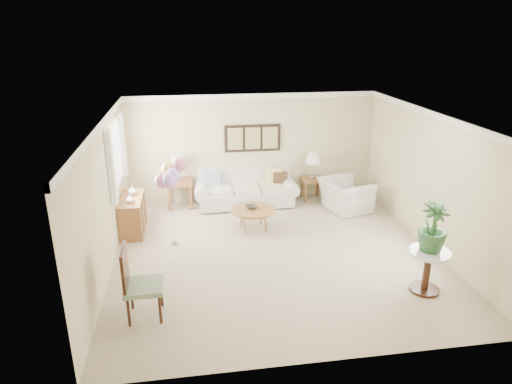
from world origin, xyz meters
TOP-DOWN VIEW (x-y plane):
  - ground_plane at (0.00, 0.00)m, footprint 6.00×6.00m
  - room_shell at (-0.11, 0.09)m, footprint 6.04×6.04m
  - wall_art_triptych at (0.00, 2.96)m, footprint 1.35×0.06m
  - sofa at (-0.23, 2.63)m, footprint 2.45×0.95m
  - end_table_left at (-1.79, 2.70)m, footprint 0.61×0.56m
  - end_table_right at (1.43, 2.71)m, footprint 0.51×0.46m
  - lamp_left at (-1.79, 2.70)m, footprint 0.34×0.34m
  - lamp_right at (1.43, 2.71)m, footprint 0.36×0.36m
  - coffee_table at (-0.25, 1.17)m, footprint 0.92×0.92m
  - decor_bowl at (-0.29, 1.20)m, footprint 0.31×0.31m
  - armchair at (2.04, 1.95)m, footprint 1.19×1.29m
  - side_table at (2.15, -1.62)m, footprint 0.66×0.66m
  - potted_plant at (2.17, -1.59)m, footprint 0.52×0.52m
  - accent_chair at (-2.37, -1.63)m, footprint 0.56×0.56m
  - credenza at (-2.76, 1.50)m, footprint 0.46×1.20m
  - vase_white at (-2.74, 1.20)m, footprint 0.23×0.23m
  - vase_sage at (-2.74, 1.68)m, footprint 0.24×0.24m
  - balloon_cluster at (-1.90, 0.70)m, footprint 0.60×0.52m

SIDE VIEW (x-z plane):
  - ground_plane at x=0.00m, z-range 0.00..0.00m
  - sofa at x=-0.23m, z-range -0.10..0.81m
  - armchair at x=2.04m, z-range 0.00..0.71m
  - credenza at x=-2.76m, z-range 0.00..0.74m
  - coffee_table at x=-0.25m, z-range 0.20..0.66m
  - end_table_right at x=1.43m, z-range 0.19..0.74m
  - decor_bowl at x=-0.29m, z-range 0.47..0.53m
  - side_table at x=2.15m, z-range 0.18..0.90m
  - end_table_left at x=-1.79m, z-range 0.23..0.90m
  - accent_chair at x=-2.37m, z-range 0.02..1.15m
  - vase_white at x=-2.74m, z-range 0.74..0.92m
  - vase_sage at x=-2.74m, z-range 0.74..0.93m
  - lamp_right at x=1.43m, z-range 0.73..1.37m
  - potted_plant at x=2.17m, z-range 0.72..1.52m
  - lamp_left at x=-1.79m, z-range 0.83..1.43m
  - balloon_cluster at x=-1.90m, z-range 0.56..2.33m
  - wall_art_triptych at x=0.00m, z-range 1.23..1.88m
  - room_shell at x=-0.11m, z-range 0.33..2.93m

